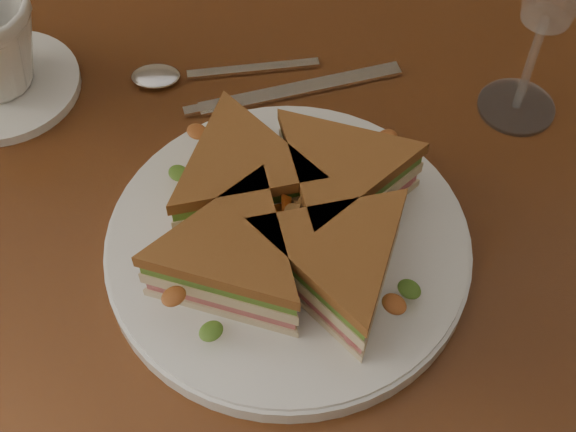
{
  "coord_description": "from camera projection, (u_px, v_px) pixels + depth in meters",
  "views": [
    {
      "loc": [
        -0.02,
        -0.42,
        1.31
      ],
      "look_at": [
        -0.02,
        -0.06,
        0.8
      ],
      "focal_mm": 50.0,
      "sensor_mm": 36.0,
      "label": 1
    }
  ],
  "objects": [
    {
      "name": "sandwich_wedges",
      "position": [
        288.0,
        220.0,
        0.63
      ],
      "size": [
        0.28,
        0.28,
        0.06
      ],
      "color": "beige",
      "rests_on": "plate"
    },
    {
      "name": "knife",
      "position": [
        287.0,
        92.0,
        0.77
      ],
      "size": [
        0.21,
        0.07,
        0.0
      ],
      "rotation": [
        0.0,
        0.0,
        0.28
      ],
      "color": "silver",
      "rests_on": "table"
    },
    {
      "name": "table",
      "position": [
        307.0,
        259.0,
        0.78
      ],
      "size": [
        1.2,
        0.8,
        0.75
      ],
      "color": "#3D1D0D",
      "rests_on": "ground"
    },
    {
      "name": "crisps_mound",
      "position": [
        288.0,
        223.0,
        0.63
      ],
      "size": [
        0.09,
        0.09,
        0.05
      ],
      "primitive_type": null,
      "color": "#C05318",
      "rests_on": "plate"
    },
    {
      "name": "spoon",
      "position": [
        180.0,
        75.0,
        0.78
      ],
      "size": [
        0.18,
        0.04,
        0.01
      ],
      "rotation": [
        0.0,
        0.0,
        0.13
      ],
      "color": "silver",
      "rests_on": "table"
    },
    {
      "name": "saucer",
      "position": [
        2.0,
        86.0,
        0.77
      ],
      "size": [
        0.15,
        0.15,
        0.01
      ],
      "primitive_type": "cylinder",
      "color": "white",
      "rests_on": "table"
    },
    {
      "name": "plate",
      "position": [
        288.0,
        246.0,
        0.66
      ],
      "size": [
        0.3,
        0.3,
        0.02
      ],
      "primitive_type": "cylinder",
      "color": "white",
      "rests_on": "table"
    }
  ]
}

